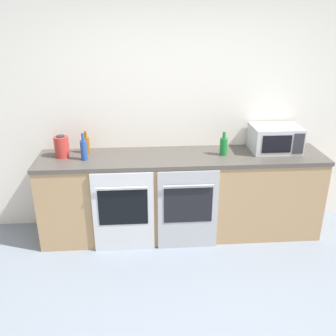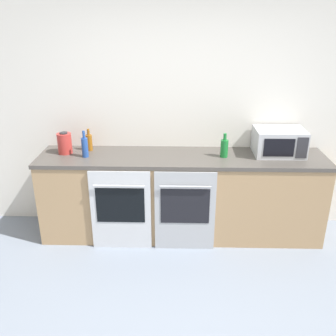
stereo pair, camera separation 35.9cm
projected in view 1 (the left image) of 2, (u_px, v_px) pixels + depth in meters
wall_back at (179, 113)px, 4.09m from camera, size 10.00×0.06×2.60m
counter_back at (181, 195)px, 4.10m from camera, size 3.02×0.63×0.92m
oven_left at (123, 212)px, 3.77m from camera, size 0.62×0.06×0.88m
oven_right at (188, 210)px, 3.82m from camera, size 0.62×0.06×0.88m
microwave at (275, 138)px, 4.02m from camera, size 0.51×0.39×0.27m
bottle_blue at (84, 149)px, 3.77m from camera, size 0.07×0.07×0.28m
bottle_green at (224, 146)px, 3.90m from camera, size 0.08×0.08×0.25m
bottle_amber at (86, 144)px, 3.96m from camera, size 0.07×0.07×0.24m
kettle at (62, 147)px, 3.85m from camera, size 0.15×0.15×0.23m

